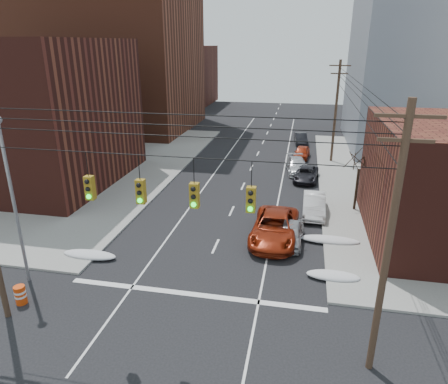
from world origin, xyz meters
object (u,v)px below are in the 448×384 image
at_px(parked_car_a, 290,233).
at_px(lot_car_c, 58,162).
at_px(parked_car_b, 314,205).
at_px(construction_barrel, 20,295).
at_px(parked_car_f, 301,139).
at_px(lot_car_b, 93,170).
at_px(parked_car_d, 297,166).
at_px(parked_car_e, 302,152).
at_px(lot_car_a, 60,186).
at_px(lot_car_d, 81,166).
at_px(red_pickup, 275,228).
at_px(parked_car_c, 306,174).

height_order(parked_car_a, lot_car_c, lot_car_c).
xyz_separation_m(parked_car_b, construction_barrel, (-14.90, -14.63, -0.27)).
bearing_deg(lot_car_c, parked_car_f, -40.19).
distance_m(lot_car_b, lot_car_c, 5.55).
height_order(parked_car_d, parked_car_e, parked_car_d).
bearing_deg(parked_car_f, parked_car_b, -92.94).
bearing_deg(construction_barrel, lot_car_c, 118.24).
distance_m(parked_car_f, lot_car_a, 31.11).
height_order(parked_car_b, parked_car_e, parked_car_b).
distance_m(lot_car_a, construction_barrel, 16.17).
bearing_deg(parked_car_d, lot_car_c, -178.73).
relative_size(lot_car_a, lot_car_c, 0.79).
bearing_deg(parked_car_b, lot_car_a, -179.50).
height_order(parked_car_b, lot_car_b, lot_car_b).
bearing_deg(lot_car_d, parked_car_e, -71.74).
distance_m(red_pickup, parked_car_f, 28.34).
xyz_separation_m(parked_car_b, parked_car_e, (-1.19, 16.26, -0.10)).
bearing_deg(lot_car_b, red_pickup, -129.34).
height_order(parked_car_a, lot_car_a, lot_car_a).
bearing_deg(red_pickup, parked_car_d, 87.76).
bearing_deg(parked_car_b, parked_car_c, 94.90).
bearing_deg(parked_car_f, construction_barrel, -115.95).
distance_m(red_pickup, lot_car_b, 20.89).
distance_m(parked_car_d, parked_car_e, 5.61).
relative_size(red_pickup, lot_car_c, 1.30).
height_order(parked_car_d, construction_barrel, parked_car_d).
relative_size(parked_car_c, lot_car_a, 1.17).
bearing_deg(lot_car_b, parked_car_a, -128.74).
height_order(parked_car_a, lot_car_d, lot_car_d).
xyz_separation_m(parked_car_c, construction_barrel, (-14.25, -22.84, -0.13)).
relative_size(lot_car_b, lot_car_d, 1.44).
distance_m(parked_car_a, lot_car_d, 24.43).
height_order(parked_car_d, lot_car_c, lot_car_c).
distance_m(parked_car_d, construction_barrel, 28.58).
bearing_deg(lot_car_d, construction_barrel, -164.45).
xyz_separation_m(parked_car_a, parked_car_f, (0.17, 28.61, -0.00)).
distance_m(parked_car_b, parked_car_c, 8.24).
bearing_deg(lot_car_a, parked_car_b, -67.36).
bearing_deg(lot_car_c, parked_car_d, -64.93).
bearing_deg(lot_car_b, parked_car_c, -92.25).
distance_m(red_pickup, parked_car_e, 21.23).
bearing_deg(parked_car_e, parked_car_a, -85.18).
height_order(parked_car_a, construction_barrel, parked_car_a).
bearing_deg(lot_car_c, lot_car_b, -95.79).
bearing_deg(construction_barrel, lot_car_a, 115.60).
bearing_deg(parked_car_a, parked_car_c, 88.83).
height_order(parked_car_a, parked_car_b, parked_car_b).
bearing_deg(parked_car_f, lot_car_a, -137.56).
xyz_separation_m(parked_car_d, lot_car_a, (-20.29, -10.71, 0.07)).
height_order(parked_car_e, lot_car_b, lot_car_b).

